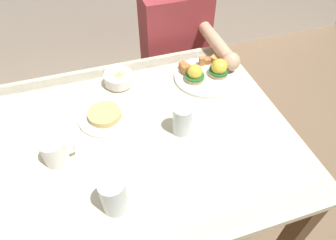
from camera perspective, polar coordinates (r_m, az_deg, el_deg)
ground_plane at (r=1.72m, az=-5.43°, el=-19.34°), size 6.00×6.00×0.00m
dining_table at (r=1.18m, az=-7.56°, el=-6.64°), size 1.20×0.90×0.74m
eggs_benedict_plate at (r=1.32m, az=7.12°, el=8.72°), size 0.27×0.27×0.09m
fruit_bowl at (r=1.29m, az=-9.31°, el=7.66°), size 0.12×0.12×0.06m
coffee_mug at (r=1.05m, az=-20.60°, el=-5.50°), size 0.11×0.08×0.09m
fork at (r=0.98m, az=-18.76°, el=-15.23°), size 0.12×0.12×0.00m
water_glass_near at (r=0.90m, az=-10.13°, el=-14.06°), size 0.08×0.08×0.13m
water_glass_far at (r=1.07m, az=2.69°, el=-0.26°), size 0.07×0.07×0.11m
side_plate at (r=1.16m, az=-11.83°, el=0.73°), size 0.20×0.20×0.04m
diner_person at (r=1.67m, az=1.67°, el=13.18°), size 0.34×0.54×1.14m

